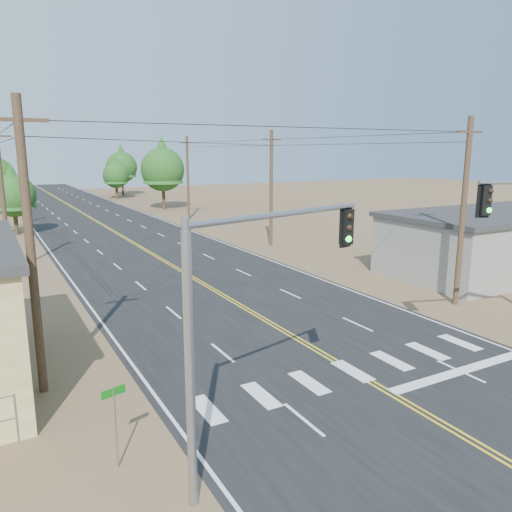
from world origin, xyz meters
TOP-DOWN VIEW (x-y plane):
  - road at (0.00, 30.00)m, footprint 15.00×200.00m
  - building_right at (19.00, 16.00)m, footprint 15.00×8.00m
  - utility_pole_left_near at (-10.50, 12.00)m, footprint 1.80×0.30m
  - utility_pole_left_mid at (-10.50, 32.00)m, footprint 1.80×0.30m
  - utility_pole_right_near at (10.50, 12.00)m, footprint 1.80×0.30m
  - utility_pole_right_mid at (10.50, 32.00)m, footprint 1.80×0.30m
  - utility_pole_right_far at (10.50, 52.00)m, footprint 1.80×0.30m
  - signal_mast_left at (-6.32, 4.56)m, footprint 5.93×1.78m
  - street_sign at (-9.27, 6.38)m, footprint 0.66×0.21m
  - tree_left_near at (-9.00, 49.16)m, footprint 4.29×4.29m
  - tree_right_near at (11.24, 63.73)m, footprint 6.15×6.15m
  - tree_right_mid at (9.16, 83.08)m, footprint 4.46×4.46m
  - tree_right_far at (11.85, 89.67)m, footprint 5.72×5.72m

SIDE VIEW (x-z plane):
  - road at x=0.00m, z-range 0.00..0.02m
  - street_sign at x=-9.27m, z-range 0.39..2.68m
  - building_right at x=19.00m, z-range 0.00..4.00m
  - tree_left_near at x=-9.00m, z-range 0.80..7.95m
  - tree_right_mid at x=9.16m, z-range 0.83..8.27m
  - signal_mast_left at x=-6.32m, z-range 1.24..8.12m
  - utility_pole_left_near at x=-10.50m, z-range 0.12..10.12m
  - utility_pole_left_mid at x=-10.50m, z-range 0.12..10.12m
  - utility_pole_right_near at x=10.50m, z-range 0.12..10.12m
  - utility_pole_right_mid at x=10.50m, z-range 0.12..10.12m
  - utility_pole_right_far at x=10.50m, z-range 0.12..10.12m
  - tree_right_far at x=11.85m, z-range 1.07..10.60m
  - tree_right_near at x=11.24m, z-range 1.15..11.39m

